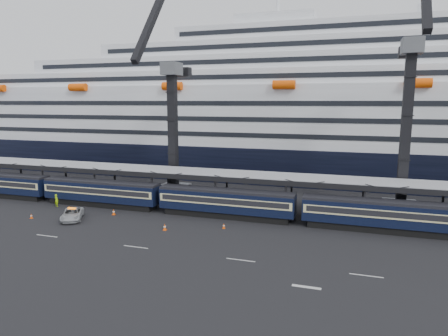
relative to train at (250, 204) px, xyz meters
The scene contains 13 objects.
ground 11.25m from the train, 65.06° to the right, with size 260.00×260.00×0.00m, color black.
lane_markings 20.02m from the train, 49.95° to the right, with size 111.00×4.27×0.02m.
train is the anchor object (origin of this frame).
canopy 6.85m from the train, 40.71° to the left, with size 130.00×6.25×5.53m.
cruise_ship 37.56m from the train, 84.34° to the left, with size 214.09×28.84×34.00m.
crane_dark_near 20.10m from the train, 150.76° to the left, with size 4.50×17.75×35.08m.
crane_dark_mid 23.83m from the train, 21.11° to the left, with size 4.50×18.24×39.64m.
pickup_truck 24.09m from the train, 161.82° to the right, with size 2.50×5.43×1.51m, color #A3A5AA.
worker 29.78m from the train, behind, with size 0.71×0.46×1.94m, color #A4E00B.
traffic_cone_a 29.97m from the train, 163.04° to the right, with size 0.35×0.35×0.70m.
traffic_cone_b 19.28m from the train, 168.69° to the right, with size 0.43×0.43×0.86m.
traffic_cone_c 5.59m from the train, 113.56° to the right, with size 0.35×0.35×0.70m.
traffic_cone_d 11.93m from the train, 139.00° to the right, with size 0.43×0.43×0.85m.
Camera 1 is at (8.07, -40.93, 15.87)m, focal length 32.00 mm.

